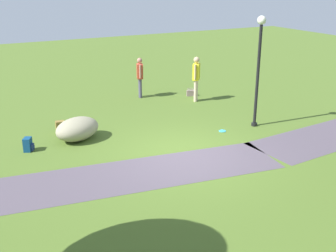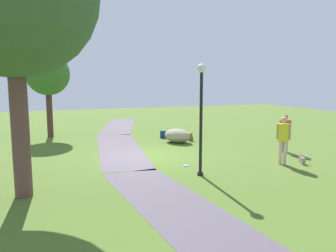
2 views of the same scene
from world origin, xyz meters
name	(u,v)px [view 1 (image 1 of 2)]	position (x,y,z in m)	size (l,w,h in m)	color
ground_plane	(184,153)	(0.00, 0.00, 0.00)	(48.00, 48.00, 0.00)	#4A6424
footpath_segment_mid	(130,175)	(1.94, 0.61, 0.00)	(8.19, 2.99, 0.01)	#504752
lamp_post	(259,60)	(-3.26, -0.92, 2.23)	(0.28, 0.28, 3.62)	black
lawn_boulder	(77,129)	(2.38, -2.45, 0.35)	(1.76, 1.56, 0.69)	gray
woman_with_handbag	(196,76)	(-3.07, -4.41, 1.05)	(0.42, 0.43, 1.79)	beige
man_near_boulder	(140,75)	(-1.32, -5.97, 0.95)	(0.35, 0.49, 1.65)	#4A465E
handbag_on_grass	(190,93)	(-3.27, -5.16, 0.14)	(0.35, 0.35, 0.31)	gray
backpack_by_boulder	(60,127)	(2.70, -3.29, 0.19)	(0.29, 0.28, 0.40)	olive
spare_backpack_on_lawn	(28,145)	(3.90, -2.23, 0.19)	(0.34, 0.34, 0.40)	navy
frisbee_on_grass	(222,131)	(-2.00, -0.97, 0.01)	(0.23, 0.23, 0.02)	#36ABCF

